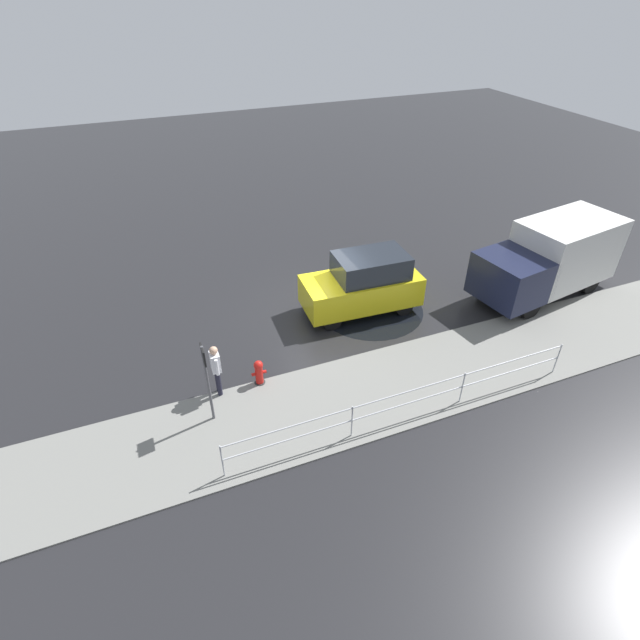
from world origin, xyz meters
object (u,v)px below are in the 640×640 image
Objects in this scene: fire_hydrant at (259,373)px; sign_post at (206,373)px; delivery_truck at (550,258)px; moving_hatchback at (364,284)px; pedestrian at (216,367)px.

fire_hydrant is 0.33× the size of sign_post.
delivery_truck is at bearing -171.76° from sign_post.
moving_hatchback is 1.66× the size of sign_post.
sign_post is (0.36, 0.89, 0.62)m from pedestrian.
sign_post is at bearing 68.14° from pedestrian.
pedestrian is (5.46, 2.26, -0.07)m from moving_hatchback.
sign_post reaches higher than fire_hydrant.
moving_hatchback is 5.91m from pedestrian.
delivery_truck reaches higher than fire_hydrant.
pedestrian is (12.00, 0.90, -0.42)m from delivery_truck.
sign_post is (5.82, 3.15, 0.55)m from moving_hatchback.
moving_hatchback is at bearing -157.50° from pedestrian.
moving_hatchback reaches higher than fire_hydrant.
delivery_truck is 7.02× the size of fire_hydrant.
pedestrian is 0.68× the size of sign_post.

